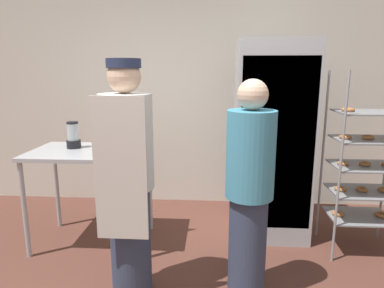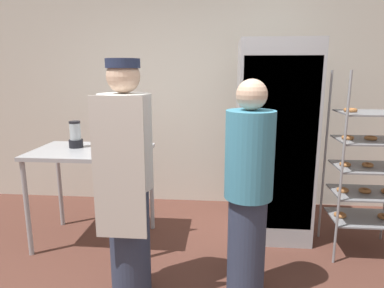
% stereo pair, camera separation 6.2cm
% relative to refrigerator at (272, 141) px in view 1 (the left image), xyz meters
% --- Properties ---
extents(back_wall, '(6.40, 0.12, 3.01)m').
position_rel_refrigerator_xyz_m(back_wall, '(-0.76, 0.88, 0.53)').
color(back_wall, silver).
rests_on(back_wall, ground_plane).
extents(refrigerator, '(0.73, 0.69, 1.96)m').
position_rel_refrigerator_xyz_m(refrigerator, '(0.00, 0.00, 0.00)').
color(refrigerator, '#ADAFB5').
rests_on(refrigerator, ground_plane).
extents(baking_rack, '(0.63, 0.51, 1.68)m').
position_rel_refrigerator_xyz_m(baking_rack, '(0.80, -0.30, -0.15)').
color(baking_rack, '#93969B').
rests_on(baking_rack, ground_plane).
extents(prep_counter, '(1.09, 0.71, 0.94)m').
position_rel_refrigerator_xyz_m(prep_counter, '(-1.75, -0.34, -0.15)').
color(prep_counter, '#ADAFB5').
rests_on(prep_counter, ground_plane).
extents(donut_box, '(0.25, 0.25, 0.29)m').
position_rel_refrigerator_xyz_m(donut_box, '(-1.35, -0.41, 0.01)').
color(donut_box, silver).
rests_on(donut_box, prep_counter).
extents(blender_pitcher, '(0.13, 0.13, 0.26)m').
position_rel_refrigerator_xyz_m(blender_pitcher, '(-1.93, -0.26, 0.07)').
color(blender_pitcher, black).
rests_on(blender_pitcher, prep_counter).
extents(person_baker, '(0.37, 0.39, 1.75)m').
position_rel_refrigerator_xyz_m(person_baker, '(-1.19, -1.11, -0.07)').
color(person_baker, '#333D56').
rests_on(person_baker, ground_plane).
extents(person_customer, '(0.34, 0.34, 1.62)m').
position_rel_refrigerator_xyz_m(person_customer, '(-0.32, -1.06, -0.15)').
color(person_customer, '#333D56').
rests_on(person_customer, ground_plane).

